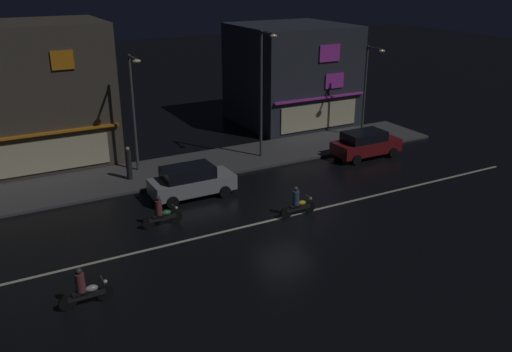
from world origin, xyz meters
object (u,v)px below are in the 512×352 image
object	(u,v)px
streetlamp_east	(368,84)
traffic_cone	(212,178)
streetlamp_west	(134,104)
streetlamp_mid	(263,85)
motorcycle_lead	(84,290)
motorcycle_following	(161,213)
parked_car_near_kerb	(366,144)
parked_car_trailing	(191,181)
pedestrian_on_sidewalk	(129,164)
motorcycle_opposite_lane	(297,204)

from	to	relation	value
streetlamp_east	traffic_cone	xyz separation A→B (m)	(-12.59, -2.50, -3.56)
streetlamp_west	streetlamp_east	world-z (taller)	streetlamp_west
streetlamp_east	streetlamp_mid	bearing A→B (deg)	-177.21
streetlamp_mid	traffic_cone	distance (m)	6.47
motorcycle_lead	motorcycle_following	size ratio (longest dim) A/B	1.00
streetlamp_west	parked_car_near_kerb	world-z (taller)	streetlamp_west
streetlamp_west	motorcycle_lead	distance (m)	13.56
parked_car_trailing	motorcycle_following	distance (m)	3.57
parked_car_near_kerb	traffic_cone	distance (m)	10.19
pedestrian_on_sidewalk	motorcycle_opposite_lane	bearing A→B (deg)	58.91
pedestrian_on_sidewalk	traffic_cone	world-z (taller)	pedestrian_on_sidewalk
parked_car_trailing	motorcycle_lead	bearing A→B (deg)	46.32
parked_car_near_kerb	motorcycle_following	bearing A→B (deg)	12.71
streetlamp_east	traffic_cone	distance (m)	13.32
streetlamp_west	streetlamp_east	distance (m)	15.71
motorcycle_lead	traffic_cone	xyz separation A→B (m)	(8.67, 8.60, -0.36)
motorcycle_lead	motorcycle_opposite_lane	world-z (taller)	same
streetlamp_west	traffic_cone	world-z (taller)	streetlamp_west
streetlamp_west	pedestrian_on_sidewalk	distance (m)	3.31
streetlamp_east	parked_car_near_kerb	world-z (taller)	streetlamp_east
parked_car_near_kerb	streetlamp_west	bearing A→B (deg)	-16.43
streetlamp_mid	motorcycle_following	size ratio (longest dim) A/B	3.99
pedestrian_on_sidewalk	parked_car_near_kerb	bearing A→B (deg)	102.31
pedestrian_on_sidewalk	traffic_cone	size ratio (longest dim) A/B	3.38
motorcycle_following	streetlamp_east	bearing A→B (deg)	18.32
motorcycle_following	parked_car_near_kerb	bearing A→B (deg)	10.31
motorcycle_lead	streetlamp_mid	bearing A→B (deg)	-144.61
motorcycle_lead	streetlamp_east	bearing A→B (deg)	-156.45
streetlamp_east	motorcycle_lead	distance (m)	24.20
streetlamp_west	streetlamp_mid	bearing A→B (deg)	-9.05
streetlamp_mid	traffic_cone	world-z (taller)	streetlamp_mid
streetlamp_west	traffic_cone	distance (m)	5.90
motorcycle_opposite_lane	motorcycle_lead	bearing A→B (deg)	9.79
motorcycle_lead	motorcycle_following	xyz separation A→B (m)	(4.42, 4.72, 0.00)
motorcycle_lead	streetlamp_west	bearing A→B (deg)	-119.14
streetlamp_west	motorcycle_opposite_lane	size ratio (longest dim) A/B	3.48
streetlamp_west	traffic_cone	bearing A→B (deg)	-46.63
parked_car_trailing	streetlamp_mid	bearing A→B (deg)	-150.57
pedestrian_on_sidewalk	motorcycle_following	xyz separation A→B (m)	(-0.33, -6.19, -0.38)
parked_car_near_kerb	motorcycle_opposite_lane	bearing A→B (deg)	32.26
streetlamp_west	pedestrian_on_sidewalk	world-z (taller)	streetlamp_west
streetlamp_mid	motorcycle_lead	world-z (taller)	streetlamp_mid
streetlamp_west	pedestrian_on_sidewalk	size ratio (longest dim) A/B	3.55
motorcycle_opposite_lane	parked_car_near_kerb	bearing A→B (deg)	-152.37
streetlamp_west	motorcycle_following	bearing A→B (deg)	-99.17
parked_car_trailing	traffic_cone	distance (m)	2.29
streetlamp_mid	traffic_cone	bearing A→B (deg)	-154.28
streetlamp_mid	streetlamp_east	world-z (taller)	streetlamp_mid
streetlamp_west	motorcycle_following	size ratio (longest dim) A/B	3.48
parked_car_near_kerb	parked_car_trailing	xyz separation A→B (m)	(-11.90, -0.72, 0.00)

